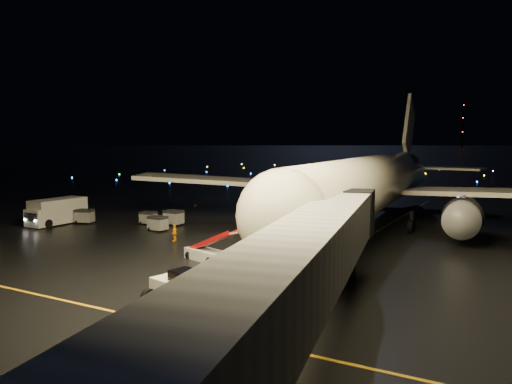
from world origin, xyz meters
TOP-DOWN VIEW (x-y plane):
  - ground at (0.00, 300.00)m, footprint 2000.00×2000.00m
  - lane_centre at (12.00, 15.00)m, footprint 0.25×80.00m
  - lane_cross at (-5.00, -10.00)m, footprint 60.00×0.25m
  - airliner at (10.95, 26.56)m, footprint 65.09×62.23m
  - pushback_tug at (8.21, -6.72)m, footprint 4.84×3.31m
  - belt_loader at (2.93, 3.17)m, footprint 6.20×3.46m
  - service_truck at (-23.17, 9.78)m, footprint 2.78×8.53m
  - crew_c at (-4.37, 8.29)m, footprint 0.54×1.04m
  - safety_cone_0 at (-0.91, 13.62)m, footprint 0.50×0.50m
  - safety_cone_1 at (6.63, 24.10)m, footprint 0.46×0.46m
  - safety_cone_2 at (-1.76, 22.63)m, footprint 0.48×0.48m
  - safety_cone_3 at (-18.46, 31.37)m, footprint 0.44×0.44m
  - radio_mast at (-60.00, 740.00)m, footprint 1.80×1.80m
  - taxiway_lights at (0.00, 106.00)m, footprint 164.00×92.00m
  - baggage_cart_0 at (-9.56, 11.88)m, footprint 2.05×1.50m
  - baggage_cart_1 at (-10.44, 15.82)m, footprint 2.18×1.56m
  - baggage_cart_2 at (-13.46, 14.79)m, footprint 1.84×1.30m
  - baggage_cart_3 at (-20.79, 11.62)m, footprint 2.37×1.99m

SIDE VIEW (x-z plane):
  - ground at x=0.00m, z-range 0.00..0.00m
  - lane_centre at x=12.00m, z-range 0.00..0.02m
  - lane_cross at x=-5.00m, z-range 0.00..0.02m
  - taxiway_lights at x=0.00m, z-range 0.00..0.36m
  - safety_cone_1 at x=6.63m, z-range 0.00..0.46m
  - safety_cone_3 at x=-18.46m, z-range 0.00..0.46m
  - safety_cone_0 at x=-0.91m, z-range 0.00..0.49m
  - safety_cone_2 at x=-1.76m, z-range 0.00..0.50m
  - baggage_cart_2 at x=-13.46m, z-range 0.00..1.55m
  - baggage_cart_0 at x=-9.56m, z-range 0.00..1.68m
  - crew_c at x=-4.37m, z-range 0.00..1.69m
  - baggage_cart_3 at x=-20.79m, z-range 0.00..1.73m
  - baggage_cart_1 at x=-10.44m, z-range 0.00..1.80m
  - pushback_tug at x=8.21m, z-range 0.00..2.10m
  - belt_loader at x=2.93m, z-range 0.00..2.90m
  - service_truck at x=-23.17m, z-range 0.00..3.13m
  - airliner at x=10.95m, z-range 0.00..17.39m
  - radio_mast at x=-60.00m, z-range 0.00..64.00m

